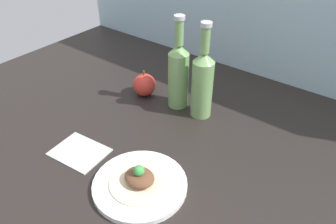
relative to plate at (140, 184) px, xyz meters
The scene contains 7 objects.
ground_plane 17.89cm from the plate, 85.91° to the left, with size 180.00×110.00×4.00cm, color black.
plate is the anchor object (origin of this frame).
plated_food 1.95cm from the plate, 93.58° to the right, with size 14.72×14.72×5.40cm.
cider_bottle_left 38.88cm from the plate, 111.83° to the left, with size 6.52×6.52×30.08cm.
cider_bottle_right 36.65cm from the plate, 98.19° to the left, with size 6.52×6.52×30.08cm.
apple 42.33cm from the plate, 129.15° to the left, with size 7.80×7.80×9.29cm.
napkin 21.33cm from the plate, behind, with size 15.36×12.48×0.80cm.
Camera 1 is at (37.21, -56.75, 60.82)cm, focal length 35.00 mm.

